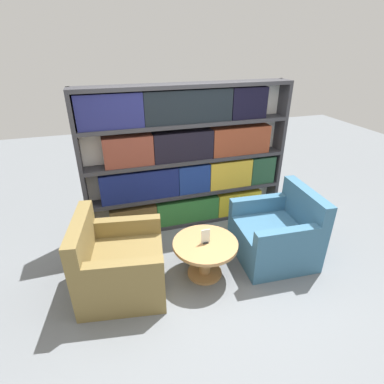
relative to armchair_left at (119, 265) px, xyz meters
name	(u,v)px	position (x,y,z in m)	size (l,w,h in m)	color
ground_plane	(221,280)	(1.13, -0.24, -0.31)	(14.00, 14.00, 0.00)	slate
bookshelf	(187,159)	(1.12, 1.12, 0.71)	(2.89, 0.30, 2.04)	silver
armchair_left	(119,265)	(0.00, 0.00, 0.00)	(1.03, 1.03, 0.91)	olive
armchair_right	(276,235)	(1.96, -0.01, 0.00)	(0.95, 0.96, 0.91)	#386684
coffee_table	(205,252)	(0.98, -0.07, 0.01)	(0.75, 0.75, 0.46)	#AD7F4C
table_sign	(205,237)	(0.98, -0.07, 0.22)	(0.10, 0.06, 0.18)	black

